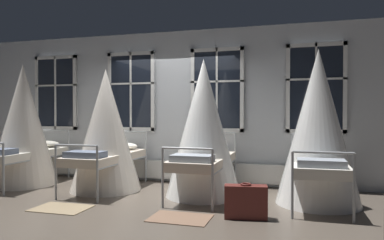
{
  "coord_description": "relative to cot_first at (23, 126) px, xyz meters",
  "views": [
    {
      "loc": [
        2.35,
        -5.92,
        1.39
      ],
      "look_at": [
        0.7,
        -0.08,
        1.28
      ],
      "focal_mm": 33.8,
      "sensor_mm": 36.0,
      "label": 1
    }
  ],
  "objects": [
    {
      "name": "cot_second",
      "position": [
        1.79,
        0.0,
        -0.07
      ],
      "size": [
        1.27,
        1.89,
        2.2
      ],
      "rotation": [
        0.0,
        0.0,
        1.56
      ],
      "color": "#9EA3A8",
      "rests_on": "ground"
    },
    {
      "name": "rug_third",
      "position": [
        3.64,
        -1.35,
        -1.13
      ],
      "size": [
        0.81,
        0.57,
        0.01
      ],
      "primitive_type": "cube",
      "rotation": [
        0.0,
        0.0,
        -0.01
      ],
      "color": "brown",
      "rests_on": "ground"
    },
    {
      "name": "suitcase_dark",
      "position": [
        4.47,
        -1.11,
        -0.92
      ],
      "size": [
        0.58,
        0.29,
        0.47
      ],
      "rotation": [
        0.0,
        0.0,
        0.15
      ],
      "color": "#5B231E",
      "rests_on": "ground"
    },
    {
      "name": "ground",
      "position": [
        2.73,
        0.04,
        -1.14
      ],
      "size": [
        19.13,
        19.13,
        0.0
      ],
      "primitive_type": "plane",
      "color": "brown"
    },
    {
      "name": "cot_third",
      "position": [
        3.62,
        0.01,
        -0.02
      ],
      "size": [
        1.27,
        1.89,
        2.31
      ],
      "rotation": [
        0.0,
        0.0,
        1.55
      ],
      "color": "#9EA3A8",
      "rests_on": "ground"
    },
    {
      "name": "cot_fourth",
      "position": [
        5.44,
        -0.03,
        0.02
      ],
      "size": [
        1.27,
        1.88,
        2.38
      ],
      "rotation": [
        0.0,
        0.0,
        1.57
      ],
      "color": "#9EA3A8",
      "rests_on": "ground"
    },
    {
      "name": "rug_second",
      "position": [
        1.82,
        -1.35,
        -1.13
      ],
      "size": [
        0.8,
        0.56,
        0.01
      ],
      "primitive_type": "cube",
      "rotation": [
        0.0,
        0.0,
        0.0
      ],
      "color": "#8E7A5B",
      "rests_on": "ground"
    },
    {
      "name": "cot_first",
      "position": [
        0.0,
        0.0,
        0.0
      ],
      "size": [
        1.27,
        1.88,
        2.35
      ],
      "rotation": [
        0.0,
        0.0,
        1.58
      ],
      "color": "#9EA3A8",
      "rests_on": "ground"
    },
    {
      "name": "window_bank",
      "position": [
        2.73,
        1.0,
        -0.08
      ],
      "size": [
        6.52,
        0.1,
        2.59
      ],
      "color": "black",
      "rests_on": "ground"
    },
    {
      "name": "back_wall_with_windows",
      "position": [
        2.73,
        1.12,
        0.39
      ],
      "size": [
        10.57,
        0.1,
        3.05
      ],
      "primitive_type": "cube",
      "color": "silver",
      "rests_on": "ground"
    }
  ]
}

